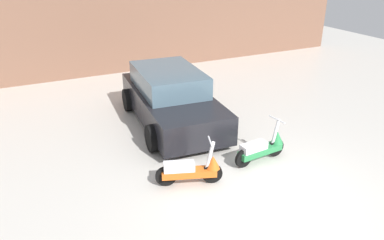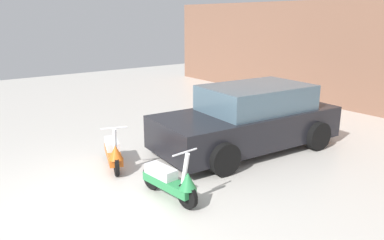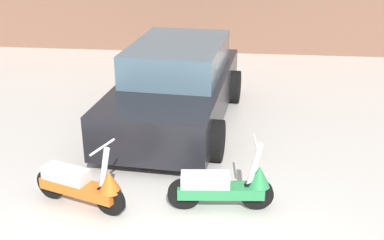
{
  "view_description": "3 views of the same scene",
  "coord_description": "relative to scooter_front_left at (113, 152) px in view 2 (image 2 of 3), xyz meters",
  "views": [
    {
      "loc": [
        -3.92,
        -4.75,
        4.27
      ],
      "look_at": [
        -0.44,
        2.45,
        0.66
      ],
      "focal_mm": 35.0,
      "sensor_mm": 36.0,
      "label": 1
    },
    {
      "loc": [
        5.33,
        -1.98,
        2.92
      ],
      "look_at": [
        -0.54,
        2.46,
        0.87
      ],
      "focal_mm": 35.0,
      "sensor_mm": 36.0,
      "label": 2
    },
    {
      "loc": [
        0.79,
        -4.16,
        3.41
      ],
      "look_at": [
        0.12,
        2.11,
        0.8
      ],
      "focal_mm": 45.0,
      "sensor_mm": 36.0,
      "label": 3
    }
  ],
  "objects": [
    {
      "name": "scooter_front_left",
      "position": [
        0.0,
        0.0,
        0.0
      ],
      "size": [
        1.29,
        0.67,
        0.94
      ],
      "rotation": [
        0.0,
        0.0,
        -0.34
      ],
      "color": "black",
      "rests_on": "ground_plane"
    },
    {
      "name": "car_rear_left",
      "position": [
        0.8,
        2.95,
        0.36
      ],
      "size": [
        2.31,
        4.36,
        1.44
      ],
      "rotation": [
        0.0,
        0.0,
        -1.65
      ],
      "color": "black",
      "rests_on": "ground_plane"
    },
    {
      "name": "scooter_front_right",
      "position": [
        1.8,
        0.15,
        -0.0
      ],
      "size": [
        1.34,
        0.48,
        0.94
      ],
      "rotation": [
        0.0,
        0.0,
        0.1
      ],
      "color": "black",
      "rests_on": "ground_plane"
    },
    {
      "name": "ground_plane",
      "position": [
        1.15,
        -0.97,
        -0.33
      ],
      "size": [
        28.0,
        28.0,
        0.0
      ],
      "primitive_type": "plane",
      "color": "silver"
    }
  ]
}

